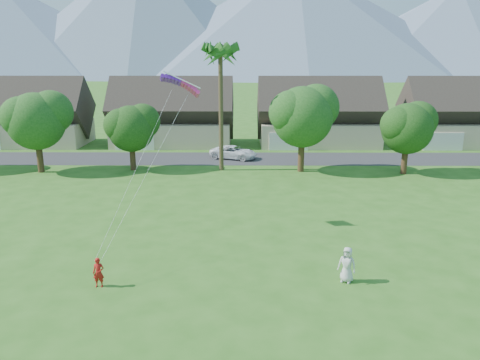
{
  "coord_description": "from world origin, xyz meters",
  "views": [
    {
      "loc": [
        0.17,
        -17.81,
        11.11
      ],
      "look_at": [
        0.0,
        10.0,
        3.8
      ],
      "focal_mm": 35.0,
      "sensor_mm": 36.0,
      "label": 1
    }
  ],
  "objects_px": {
    "parked_car": "(234,152)",
    "parafoil_kite": "(181,83)",
    "watcher": "(347,265)",
    "kite_flyer": "(99,273)"
  },
  "relations": [
    {
      "from": "kite_flyer",
      "to": "parafoil_kite",
      "type": "distance_m",
      "value": 13.0
    },
    {
      "from": "parafoil_kite",
      "to": "parked_car",
      "type": "bearing_deg",
      "value": 79.96
    },
    {
      "from": "parked_car",
      "to": "parafoil_kite",
      "type": "distance_m",
      "value": 23.48
    },
    {
      "from": "watcher",
      "to": "parafoil_kite",
      "type": "relative_size",
      "value": 0.71
    },
    {
      "from": "watcher",
      "to": "parked_car",
      "type": "height_order",
      "value": "watcher"
    },
    {
      "from": "parafoil_kite",
      "to": "watcher",
      "type": "bearing_deg",
      "value": -44.84
    },
    {
      "from": "kite_flyer",
      "to": "parafoil_kite",
      "type": "bearing_deg",
      "value": 68.79
    },
    {
      "from": "watcher",
      "to": "parafoil_kite",
      "type": "height_order",
      "value": "parafoil_kite"
    },
    {
      "from": "watcher",
      "to": "parafoil_kite",
      "type": "xyz_separation_m",
      "value": [
        -9.21,
        8.4,
        8.61
      ]
    },
    {
      "from": "watcher",
      "to": "parked_car",
      "type": "relative_size",
      "value": 0.36
    }
  ]
}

